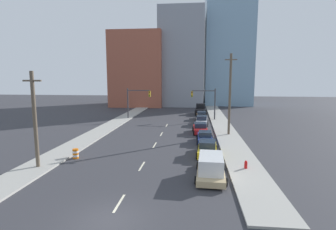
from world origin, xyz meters
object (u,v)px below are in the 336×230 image
(traffic_signal_left, at_px, (135,99))
(fire_hydrant, at_px, (246,165))
(utility_pole_left_near, at_px, (35,119))
(traffic_barrel, at_px, (76,154))
(pickup_truck_black, at_px, (201,110))
(sedan_silver, at_px, (202,121))
(utility_pole_right_mid, at_px, (230,94))
(traffic_signal_right, at_px, (208,100))
(sedan_blue, at_px, (205,137))
(sedan_brown, at_px, (201,116))
(sedan_yellow, at_px, (207,149))
(box_truck_tan, at_px, (211,167))
(sedan_red, at_px, (200,128))

(traffic_signal_left, height_order, fire_hydrant, traffic_signal_left)
(utility_pole_left_near, relative_size, traffic_barrel, 8.76)
(pickup_truck_black, bearing_deg, sedan_silver, -91.78)
(traffic_signal_left, distance_m, utility_pole_left_near, 27.85)
(utility_pole_right_mid, xyz_separation_m, pickup_truck_black, (-3.43, 20.40, -4.68))
(traffic_signal_right, bearing_deg, utility_pole_right_mid, -79.54)
(traffic_barrel, distance_m, sedan_blue, 14.84)
(utility_pole_right_mid, height_order, sedan_brown, utility_pole_right_mid)
(sedan_yellow, height_order, sedan_brown, sedan_brown)
(traffic_signal_right, height_order, sedan_silver, traffic_signal_right)
(traffic_signal_left, relative_size, sedan_blue, 1.37)
(fire_hydrant, bearing_deg, utility_pole_left_near, -175.48)
(traffic_signal_left, distance_m, traffic_barrel, 24.98)
(sedan_yellow, bearing_deg, utility_pole_right_mid, 74.40)
(utility_pole_left_near, height_order, sedan_yellow, utility_pole_left_near)
(sedan_yellow, bearing_deg, box_truck_tan, -86.61)
(sedan_red, bearing_deg, traffic_barrel, -136.22)
(utility_pole_left_near, distance_m, sedan_brown, 31.98)
(box_truck_tan, bearing_deg, utility_pole_left_near, -179.42)
(utility_pole_left_near, relative_size, box_truck_tan, 1.53)
(traffic_signal_left, height_order, sedan_brown, traffic_signal_left)
(utility_pole_left_near, xyz_separation_m, traffic_barrel, (1.97, 3.01, -3.81))
(box_truck_tan, xyz_separation_m, sedan_yellow, (-0.02, 6.00, -0.17))
(utility_pole_right_mid, xyz_separation_m, sedan_silver, (-3.49, 7.57, -4.89))
(utility_pole_left_near, bearing_deg, utility_pole_right_mid, 39.96)
(sedan_blue, bearing_deg, sedan_silver, 90.61)
(fire_hydrant, bearing_deg, sedan_brown, 96.78)
(pickup_truck_black, bearing_deg, traffic_signal_left, -149.90)
(box_truck_tan, bearing_deg, traffic_signal_left, 116.94)
(utility_pole_left_near, xyz_separation_m, utility_pole_right_mid, (18.01, 15.09, 1.30))
(utility_pole_left_near, bearing_deg, sedan_red, 48.56)
(utility_pole_left_near, xyz_separation_m, fire_hydrant, (17.79, 1.41, -3.87))
(box_truck_tan, bearing_deg, sedan_yellow, 93.01)
(traffic_signal_left, height_order, sedan_silver, traffic_signal_left)
(traffic_signal_left, relative_size, utility_pole_right_mid, 0.53)
(traffic_signal_left, distance_m, sedan_red, 17.14)
(traffic_signal_right, xyz_separation_m, pickup_truck_black, (-1.10, 7.72, -2.89))
(box_truck_tan, height_order, sedan_brown, box_truck_tan)
(traffic_signal_left, bearing_deg, sedan_yellow, -60.46)
(utility_pole_left_near, relative_size, fire_hydrant, 9.95)
(traffic_signal_left, bearing_deg, sedan_red, -43.97)
(utility_pole_right_mid, bearing_deg, sedan_silver, 114.74)
(sedan_yellow, bearing_deg, traffic_signal_right, 90.76)
(pickup_truck_black, bearing_deg, utility_pole_right_mid, -81.99)
(sedan_blue, bearing_deg, utility_pole_right_mid, 52.51)
(traffic_signal_left, bearing_deg, box_truck_tan, -65.89)
(traffic_barrel, height_order, sedan_silver, sedan_silver)
(sedan_brown, bearing_deg, traffic_signal_left, -178.13)
(fire_hydrant, distance_m, sedan_silver, 21.50)
(fire_hydrant, relative_size, sedan_brown, 0.17)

